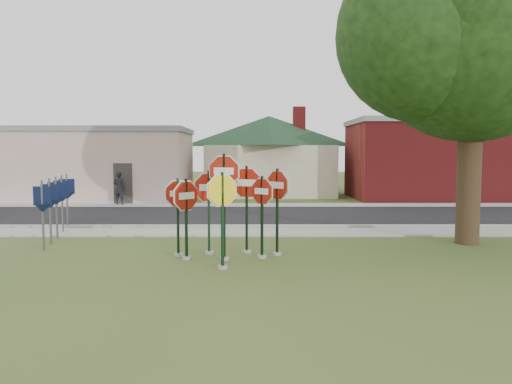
{
  "coord_description": "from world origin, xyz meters",
  "views": [
    {
      "loc": [
        0.99,
        -11.54,
        2.79
      ],
      "look_at": [
        1.04,
        2.0,
        1.7
      ],
      "focal_mm": 35.0,
      "sensor_mm": 36.0,
      "label": 1
    }
  ],
  "objects_px": {
    "oak_tree": "(474,27)",
    "stop_sign_yellow": "(222,207)",
    "stop_sign_left": "(186,208)",
    "pedestrian": "(119,188)",
    "stop_sign_center": "(224,190)"
  },
  "relations": [
    {
      "from": "oak_tree",
      "to": "stop_sign_yellow",
      "type": "bearing_deg",
      "value": -155.59
    },
    {
      "from": "stop_sign_yellow",
      "to": "pedestrian",
      "type": "relative_size",
      "value": 1.4
    },
    {
      "from": "stop_sign_yellow",
      "to": "stop_sign_left",
      "type": "xyz_separation_m",
      "value": [
        -1.0,
        1.06,
        -0.15
      ]
    },
    {
      "from": "stop_sign_center",
      "to": "pedestrian",
      "type": "bearing_deg",
      "value": 115.37
    },
    {
      "from": "stop_sign_center",
      "to": "stop_sign_yellow",
      "type": "relative_size",
      "value": 1.18
    },
    {
      "from": "stop_sign_left",
      "to": "pedestrian",
      "type": "xyz_separation_m",
      "value": [
        -5.27,
        13.14,
        -0.41
      ]
    },
    {
      "from": "stop_sign_center",
      "to": "stop_sign_left",
      "type": "xyz_separation_m",
      "value": [
        -0.99,
        0.07,
        -0.49
      ]
    },
    {
      "from": "stop_sign_center",
      "to": "pedestrian",
      "type": "xyz_separation_m",
      "value": [
        -6.26,
        13.21,
        -0.9
      ]
    },
    {
      "from": "stop_sign_left",
      "to": "oak_tree",
      "type": "distance_m",
      "value": 9.99
    },
    {
      "from": "stop_sign_center",
      "to": "stop_sign_yellow",
      "type": "height_order",
      "value": "stop_sign_center"
    },
    {
      "from": "pedestrian",
      "to": "stop_sign_yellow",
      "type": "bearing_deg",
      "value": 125.62
    },
    {
      "from": "stop_sign_center",
      "to": "stop_sign_yellow",
      "type": "xyz_separation_m",
      "value": [
        0.02,
        -0.99,
        -0.34
      ]
    },
    {
      "from": "stop_sign_yellow",
      "to": "pedestrian",
      "type": "bearing_deg",
      "value": 113.86
    },
    {
      "from": "stop_sign_yellow",
      "to": "oak_tree",
      "type": "xyz_separation_m",
      "value": [
        7.26,
        3.3,
        4.99
      ]
    },
    {
      "from": "stop_sign_left",
      "to": "oak_tree",
      "type": "bearing_deg",
      "value": 15.14
    }
  ]
}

